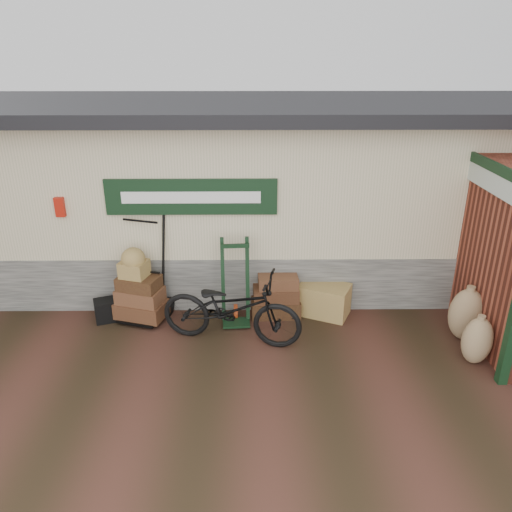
{
  "coord_description": "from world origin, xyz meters",
  "views": [
    {
      "loc": [
        0.6,
        -6.33,
        4.02
      ],
      "look_at": [
        0.68,
        0.9,
        1.01
      ],
      "focal_mm": 35.0,
      "sensor_mm": 36.0,
      "label": 1
    }
  ],
  "objects_px": {
    "suitcase_stack": "(276,295)",
    "bicycle": "(231,304)",
    "green_barrow": "(235,282)",
    "wicker_hamper": "(324,299)",
    "black_trunk": "(106,310)",
    "porter_trolley": "(144,263)"
  },
  "relations": [
    {
      "from": "green_barrow",
      "to": "suitcase_stack",
      "type": "relative_size",
      "value": 1.75
    },
    {
      "from": "bicycle",
      "to": "wicker_hamper",
      "type": "bearing_deg",
      "value": -48.1
    },
    {
      "from": "porter_trolley",
      "to": "green_barrow",
      "type": "distance_m",
      "value": 1.47
    },
    {
      "from": "porter_trolley",
      "to": "wicker_hamper",
      "type": "height_order",
      "value": "porter_trolley"
    },
    {
      "from": "suitcase_stack",
      "to": "porter_trolley",
      "type": "bearing_deg",
      "value": 180.0
    },
    {
      "from": "black_trunk",
      "to": "porter_trolley",
      "type": "bearing_deg",
      "value": 15.15
    },
    {
      "from": "suitcase_stack",
      "to": "bicycle",
      "type": "height_order",
      "value": "bicycle"
    },
    {
      "from": "suitcase_stack",
      "to": "wicker_hamper",
      "type": "xyz_separation_m",
      "value": [
        0.79,
        0.0,
        -0.09
      ]
    },
    {
      "from": "bicycle",
      "to": "black_trunk",
      "type": "bearing_deg",
      "value": 85.67
    },
    {
      "from": "porter_trolley",
      "to": "suitcase_stack",
      "type": "bearing_deg",
      "value": 17.1
    },
    {
      "from": "wicker_hamper",
      "to": "green_barrow",
      "type": "bearing_deg",
      "value": -170.85
    },
    {
      "from": "black_trunk",
      "to": "bicycle",
      "type": "bearing_deg",
      "value": -17.47
    },
    {
      "from": "suitcase_stack",
      "to": "bicycle",
      "type": "distance_m",
      "value": 1.09
    },
    {
      "from": "suitcase_stack",
      "to": "black_trunk",
      "type": "relative_size",
      "value": 2.26
    },
    {
      "from": "green_barrow",
      "to": "suitcase_stack",
      "type": "height_order",
      "value": "green_barrow"
    },
    {
      "from": "suitcase_stack",
      "to": "green_barrow",
      "type": "bearing_deg",
      "value": -160.27
    },
    {
      "from": "porter_trolley",
      "to": "wicker_hamper",
      "type": "bearing_deg",
      "value": 17.1
    },
    {
      "from": "wicker_hamper",
      "to": "bicycle",
      "type": "xyz_separation_m",
      "value": [
        -1.47,
        -0.81,
        0.35
      ]
    },
    {
      "from": "black_trunk",
      "to": "bicycle",
      "type": "distance_m",
      "value": 2.16
    },
    {
      "from": "suitcase_stack",
      "to": "wicker_hamper",
      "type": "bearing_deg",
      "value": 0.0
    },
    {
      "from": "green_barrow",
      "to": "bicycle",
      "type": "bearing_deg",
      "value": -98.37
    },
    {
      "from": "suitcase_stack",
      "to": "bicycle",
      "type": "xyz_separation_m",
      "value": [
        -0.69,
        -0.81,
        0.26
      ]
    }
  ]
}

